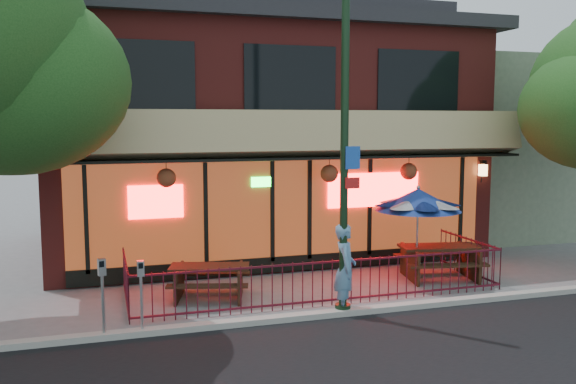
# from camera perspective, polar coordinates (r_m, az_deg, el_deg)

# --- Properties ---
(ground) EXTENTS (80.00, 80.00, 0.00)m
(ground) POSITION_cam_1_polar(r_m,az_deg,el_deg) (13.10, 4.46, -10.76)
(ground) COLOR gray
(ground) RESTS_ON ground
(curb) EXTENTS (80.00, 0.25, 0.12)m
(curb) POSITION_cam_1_polar(r_m,az_deg,el_deg) (12.64, 5.31, -11.14)
(curb) COLOR #999993
(curb) RESTS_ON ground
(restaurant_building) EXTENTS (12.96, 9.49, 8.05)m
(restaurant_building) POSITION_cam_1_polar(r_m,az_deg,el_deg) (19.29, -3.27, 7.26)
(restaurant_building) COLOR maroon
(restaurant_building) RESTS_ON ground
(neighbor_building) EXTENTS (6.00, 7.00, 6.00)m
(neighbor_building) POSITION_cam_1_polar(r_m,az_deg,el_deg) (23.65, 18.11, 4.11)
(neighbor_building) COLOR gray
(neighbor_building) RESTS_ON ground
(patio_fence) EXTENTS (8.44, 2.62, 1.00)m
(patio_fence) POSITION_cam_1_polar(r_m,az_deg,el_deg) (13.38, 3.69, -7.58)
(patio_fence) COLOR #4E101F
(patio_fence) RESTS_ON ground
(street_light) EXTENTS (0.43, 0.32, 7.00)m
(street_light) POSITION_cam_1_polar(r_m,az_deg,el_deg) (12.15, 5.30, 3.00)
(street_light) COLOR black
(street_light) RESTS_ON ground
(picnic_table_left) EXTENTS (2.03, 1.75, 0.74)m
(picnic_table_left) POSITION_cam_1_polar(r_m,az_deg,el_deg) (13.72, -7.35, -7.88)
(picnic_table_left) COLOR #351F13
(picnic_table_left) RESTS_ON ground
(picnic_table_right) EXTENTS (2.21, 1.84, 0.84)m
(picnic_table_right) POSITION_cam_1_polar(r_m,az_deg,el_deg) (15.71, 14.01, -5.92)
(picnic_table_right) COLOR #382313
(picnic_table_right) RESTS_ON ground
(patio_umbrella) EXTENTS (2.07, 2.07, 2.37)m
(patio_umbrella) POSITION_cam_1_polar(r_m,az_deg,el_deg) (15.13, 12.06, -0.70)
(patio_umbrella) COLOR gray
(patio_umbrella) RESTS_ON ground
(pedestrian) EXTENTS (0.64, 0.78, 1.86)m
(pedestrian) POSITION_cam_1_polar(r_m,az_deg,el_deg) (12.56, 5.37, -7.14)
(pedestrian) COLOR #5787AF
(pedestrian) RESTS_ON ground
(parking_meter_near) EXTENTS (0.13, 0.11, 1.40)m
(parking_meter_near) POSITION_cam_1_polar(r_m,az_deg,el_deg) (11.54, -13.58, -8.45)
(parking_meter_near) COLOR #999CA1
(parking_meter_near) RESTS_ON ground
(parking_meter_far) EXTENTS (0.15, 0.14, 1.48)m
(parking_meter_far) POSITION_cam_1_polar(r_m,az_deg,el_deg) (11.51, -16.98, -8.32)
(parking_meter_far) COLOR gray
(parking_meter_far) RESTS_ON ground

